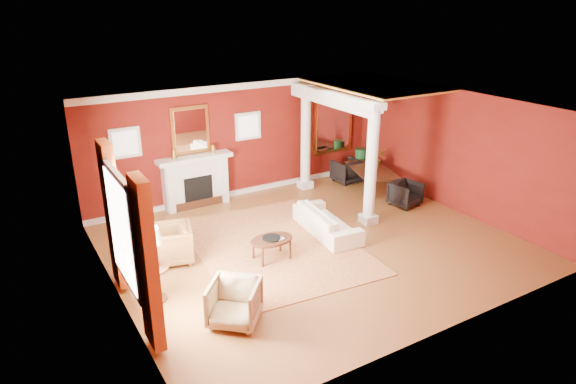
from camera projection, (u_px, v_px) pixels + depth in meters
ground at (314, 245)px, 10.80m from camera, size 8.00×8.00×0.00m
room_shell at (316, 153)px, 10.08m from camera, size 8.04×7.04×2.92m
fireplace at (196, 181)px, 12.61m from camera, size 1.85×0.42×1.29m
overmantel_mirror at (190, 130)px, 12.26m from camera, size 0.95×0.07×1.15m
flank_window_left at (125, 143)px, 11.57m from camera, size 0.70×0.07×0.70m
flank_window_right at (248, 126)px, 13.05m from camera, size 0.70×0.07×0.70m
left_window at (127, 236)px, 7.95m from camera, size 0.21×2.55×2.60m
column_front at (372, 164)px, 11.34m from camera, size 0.36×0.36×2.80m
column_back at (306, 137)px, 13.51m from camera, size 0.36×0.36×2.80m
header_beam at (331, 98)px, 12.19m from camera, size 0.30×3.20×0.32m
amber_ceiling at (374, 85)px, 12.53m from camera, size 2.30×3.40×0.04m
dining_mirror at (333, 123)px, 14.40m from camera, size 1.30×0.07×1.70m
chandelier at (372, 109)px, 12.82m from camera, size 0.60×0.62×0.75m
crown_trim at (238, 87)px, 12.56m from camera, size 8.00×0.08×0.16m
base_trim at (242, 192)px, 13.55m from camera, size 8.00×0.08×0.12m
rug at (275, 246)px, 10.75m from camera, size 3.50×4.46×0.02m
sofa at (327, 217)px, 11.21m from camera, size 0.77×1.99×0.76m
armchair_leopard at (170, 242)px, 10.00m from camera, size 0.93×0.97×0.82m
armchair_stripe at (234, 301)px, 8.12m from camera, size 1.05×1.04×0.79m
coffee_table at (272, 241)px, 10.08m from camera, size 0.89×0.89×0.45m
coffee_book at (275, 235)px, 9.99m from camera, size 0.16×0.04×0.22m
side_table at (151, 254)px, 8.54m from camera, size 0.55×0.55×1.36m
dining_table at (372, 173)px, 13.66m from camera, size 1.08×1.80×0.95m
dining_chair_near at (406, 193)px, 12.71m from camera, size 0.74×0.71×0.67m
dining_chair_far at (347, 170)px, 14.33m from camera, size 0.70×0.66×0.70m
green_urn at (360, 166)px, 14.68m from camera, size 0.36×0.36×0.86m
potted_plant at (376, 148)px, 13.46m from camera, size 0.59×0.64×0.45m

